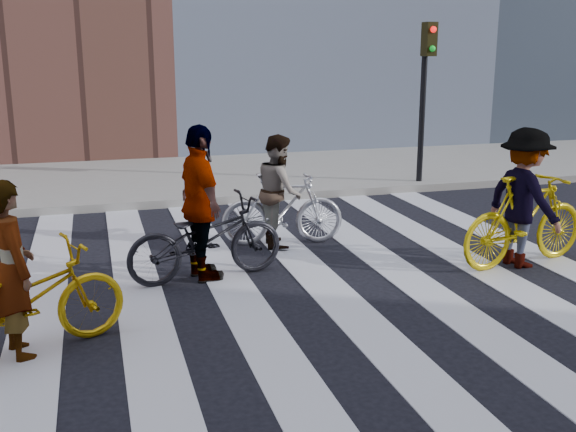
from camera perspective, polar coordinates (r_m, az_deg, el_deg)
name	(u,v)px	position (r m, az deg, el deg)	size (l,w,h in m)	color
ground	(289,299)	(7.85, 0.06, -7.02)	(100.00, 100.00, 0.00)	black
sidewalk_far	(193,177)	(14.94, -8.05, 3.25)	(100.00, 5.00, 0.15)	gray
zebra_crosswalk	(289,298)	(7.85, 0.06, -6.98)	(8.25, 10.00, 0.01)	silver
traffic_signal	(426,77)	(13.96, 11.58, 11.49)	(0.22, 0.42, 3.33)	black
bike_yellow_left	(21,302)	(6.79, -21.65, -6.79)	(0.69, 1.98, 1.04)	#E2AE0C
bike_silver_mid	(282,209)	(9.85, -0.47, 0.61)	(0.51, 1.79, 1.08)	silver
bike_yellow_right	(525,220)	(9.43, 19.44, -0.34)	(0.58, 2.04, 1.23)	gold
bike_dark_rear	(206,238)	(8.43, -6.97, -1.89)	(0.70, 2.00, 1.05)	black
rider_left	(12,270)	(6.69, -22.32, -4.22)	(0.62, 0.40, 1.69)	slate
rider_mid	(279,190)	(9.78, -0.76, 2.18)	(0.79, 0.62, 1.63)	slate
rider_right	(524,198)	(9.33, 19.34, 1.44)	(1.19, 0.68, 1.84)	slate
rider_rear	(201,204)	(8.31, -7.40, 1.03)	(1.14, 0.47, 1.94)	slate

